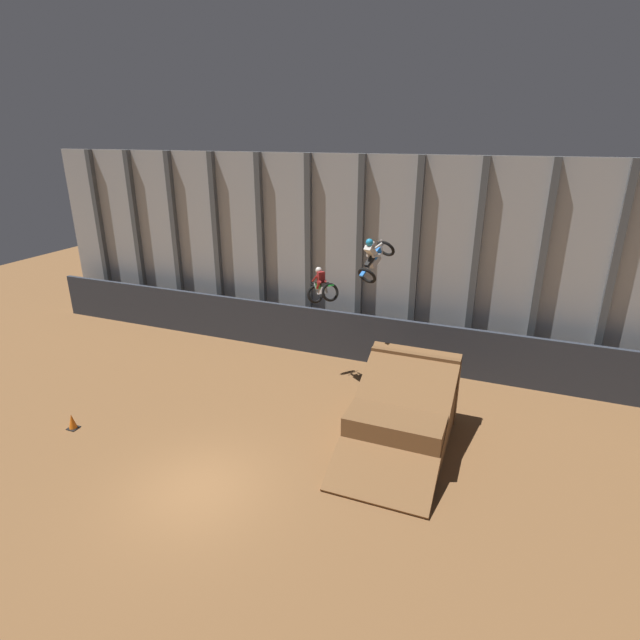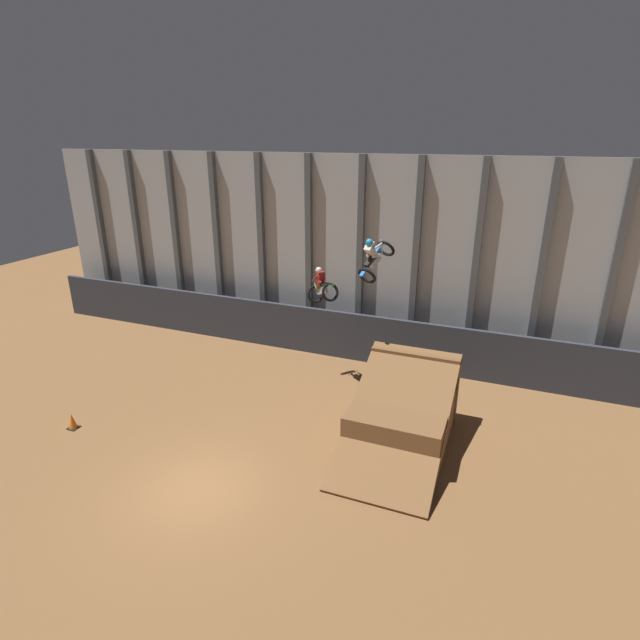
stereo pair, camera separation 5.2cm
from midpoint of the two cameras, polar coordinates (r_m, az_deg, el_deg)
name	(u,v)px [view 2 (the right image)]	position (r m, az deg, el deg)	size (l,w,h in m)	color
ground_plane	(197,489)	(16.01, -13.75, -18.28)	(60.00, 60.00, 0.00)	brown
arena_back_wall	(335,255)	(23.51, 1.81, 7.44)	(32.00, 0.40, 9.06)	#ADB2B7
lower_barrier	(325,332)	(23.35, 0.58, -1.42)	(31.36, 0.20, 2.25)	#2D333D
dirt_ramp	(403,413)	(17.60, 9.60, -10.40)	(3.18, 5.62, 2.72)	brown
rider_bike_left_air	(322,288)	(20.01, 0.28, 3.71)	(1.73, 1.65, 1.64)	black
rider_bike_right_air	(375,258)	(18.06, 6.34, 7.10)	(1.20, 1.85, 1.70)	black
traffic_cone_near_ramp	(72,421)	(20.11, -26.38, -10.33)	(0.36, 0.36, 0.58)	black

